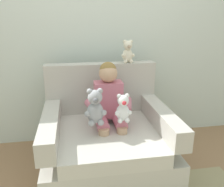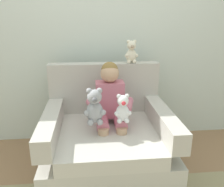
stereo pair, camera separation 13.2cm
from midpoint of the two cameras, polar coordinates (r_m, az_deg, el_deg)
ground_plane at (r=2.39m, az=-2.73°, el=-17.87°), size 8.00×8.00×0.00m
back_wall at (r=2.67m, az=-5.19°, el=15.84°), size 6.00×0.10×2.60m
armchair at (r=2.27m, az=-2.99°, el=-11.16°), size 1.13×1.02×0.95m
seated_child at (r=2.17m, az=-2.37°, el=-2.36°), size 0.45×0.39×0.82m
plush_white at (r=2.00m, az=0.78°, el=-3.68°), size 0.15×0.12×0.25m
plush_grey at (r=1.96m, az=-6.01°, el=-3.42°), size 0.18×0.15×0.31m
plush_cream_on_backrest at (r=2.43m, az=2.27°, el=9.97°), size 0.14×0.11×0.23m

